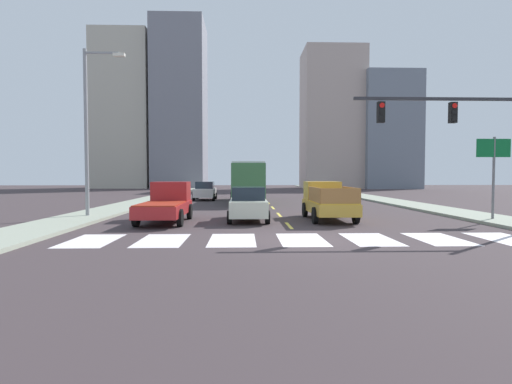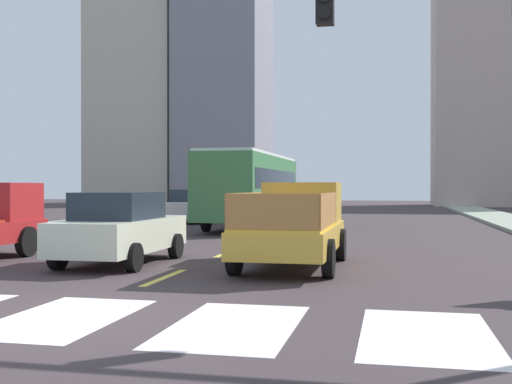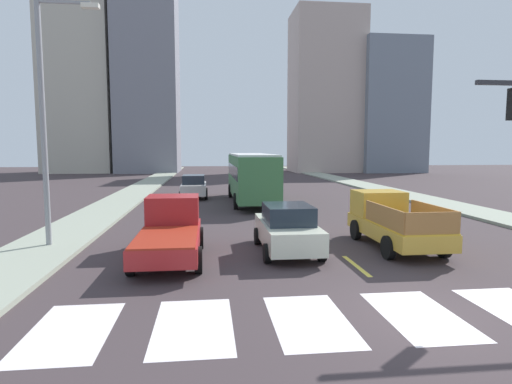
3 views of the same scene
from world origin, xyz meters
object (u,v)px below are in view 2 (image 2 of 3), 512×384
object	(u,v)px
pickup_stakebed	(295,225)
city_bus	(251,185)
sedan_near_left	(191,206)
sedan_far	(121,228)

from	to	relation	value
pickup_stakebed	city_bus	size ratio (longest dim) A/B	0.48
pickup_stakebed	sedan_near_left	bearing A→B (deg)	113.04
city_bus	sedan_far	xyz separation A→B (m)	(-0.12, -13.86, -1.09)
city_bus	sedan_near_left	world-z (taller)	city_bus
city_bus	sedan_near_left	size ratio (longest dim) A/B	2.45
pickup_stakebed	sedan_far	bearing A→B (deg)	-173.63
pickup_stakebed	sedan_near_left	xyz separation A→B (m)	(-7.97, 16.54, -0.08)
city_bus	sedan_far	distance (m)	13.90
city_bus	sedan_near_left	bearing A→B (deg)	141.62
city_bus	sedan_near_left	distance (m)	5.29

